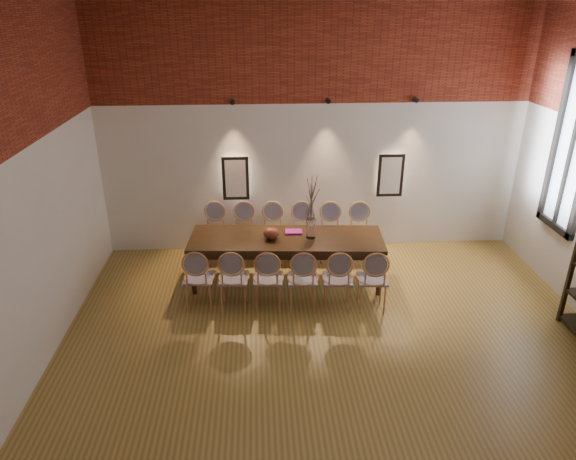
{
  "coord_description": "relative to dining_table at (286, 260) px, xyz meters",
  "views": [
    {
      "loc": [
        -0.93,
        -4.71,
        3.99
      ],
      "look_at": [
        -0.53,
        1.84,
        1.05
      ],
      "focal_mm": 32.0,
      "sensor_mm": 36.0,
      "label": 1
    }
  ],
  "objects": [
    {
      "name": "chair_far_c",
      "position": [
        -0.19,
        0.76,
        0.09
      ],
      "size": [
        0.47,
        0.47,
        0.94
      ],
      "primitive_type": null,
      "rotation": [
        0.0,
        0.0,
        3.07
      ],
      "color": "tan",
      "rests_on": "floor"
    },
    {
      "name": "niche_left",
      "position": [
        -0.77,
        1.21,
        0.93
      ],
      "size": [
        0.36,
        0.06,
        0.66
      ],
      "primitive_type": "cube",
      "color": "#FFEAC6",
      "rests_on": "wall_back"
    },
    {
      "name": "window_frame",
      "position": [
        3.97,
        -0.24,
        1.77
      ],
      "size": [
        0.08,
        0.9,
        2.5
      ],
      "primitive_type": "cube",
      "color": "black",
      "rests_on": "wall_right"
    },
    {
      "name": "spot_fixture_left",
      "position": [
        -0.77,
        1.18,
        2.17
      ],
      "size": [
        0.08,
        0.1,
        0.08
      ],
      "primitive_type": "cylinder",
      "rotation": [
        1.57,
        0.0,
        0.0
      ],
      "color": "black",
      "rests_on": "wall_back"
    },
    {
      "name": "spot_fixture_mid",
      "position": [
        0.73,
        1.18,
        2.17
      ],
      "size": [
        0.08,
        0.1,
        0.08
      ],
      "primitive_type": "cylinder",
      "rotation": [
        1.57,
        0.0,
        0.0
      ],
      "color": "black",
      "rests_on": "wall_back"
    },
    {
      "name": "dried_branches",
      "position": [
        0.36,
        -0.03,
        0.98
      ],
      "size": [
        0.5,
        0.5,
        0.7
      ],
      "primitive_type": null,
      "color": "brown",
      "rests_on": "vase"
    },
    {
      "name": "chair_near_f",
      "position": [
        1.15,
        -0.83,
        0.09
      ],
      "size": [
        0.47,
        0.47,
        0.94
      ],
      "primitive_type": null,
      "rotation": [
        0.0,
        0.0,
        -0.07
      ],
      "color": "tan",
      "rests_on": "floor"
    },
    {
      "name": "floor",
      "position": [
        0.53,
        -2.24,
        -0.39
      ],
      "size": [
        7.0,
        7.0,
        0.02
      ],
      "primitive_type": "cube",
      "color": "olive",
      "rests_on": "ground"
    },
    {
      "name": "window_mullion",
      "position": [
        3.97,
        -0.24,
        1.77
      ],
      "size": [
        0.06,
        0.06,
        2.4
      ],
      "primitive_type": "cube",
      "color": "black",
      "rests_on": "wall_right"
    },
    {
      "name": "niche_right",
      "position": [
        1.83,
        1.21,
        0.93
      ],
      "size": [
        0.36,
        0.06,
        0.66
      ],
      "primitive_type": "cube",
      "color": "#FFEAC6",
      "rests_on": "wall_back"
    },
    {
      "name": "chair_far_a",
      "position": [
        -1.15,
        0.83,
        0.09
      ],
      "size": [
        0.47,
        0.47,
        0.94
      ],
      "primitive_type": null,
      "rotation": [
        0.0,
        0.0,
        3.07
      ],
      "color": "tan",
      "rests_on": "floor"
    },
    {
      "name": "chair_near_e",
      "position": [
        0.67,
        -0.79,
        0.09
      ],
      "size": [
        0.47,
        0.47,
        0.94
      ],
      "primitive_type": null,
      "rotation": [
        0.0,
        0.0,
        -0.07
      ],
      "color": "tan",
      "rests_on": "floor"
    },
    {
      "name": "dining_table",
      "position": [
        0.0,
        0.0,
        0.0
      ],
      "size": [
        2.95,
        1.13,
        0.75
      ],
      "primitive_type": "cube",
      "rotation": [
        0.0,
        0.0,
        -0.07
      ],
      "color": "black",
      "rests_on": "floor"
    },
    {
      "name": "chair_far_f",
      "position": [
        1.25,
        0.66,
        0.09
      ],
      "size": [
        0.47,
        0.47,
        0.94
      ],
      "primitive_type": null,
      "rotation": [
        0.0,
        0.0,
        3.07
      ],
      "color": "tan",
      "rests_on": "floor"
    },
    {
      "name": "chair_far_e",
      "position": [
        0.77,
        0.69,
        0.09
      ],
      "size": [
        0.47,
        0.47,
        0.94
      ],
      "primitive_type": null,
      "rotation": [
        0.0,
        0.0,
        3.07
      ],
      "color": "tan",
      "rests_on": "floor"
    },
    {
      "name": "spot_fixture_right",
      "position": [
        2.13,
        1.18,
        2.17
      ],
      "size": [
        0.08,
        0.1,
        0.08
      ],
      "primitive_type": "cylinder",
      "rotation": [
        1.57,
        0.0,
        0.0
      ],
      "color": "black",
      "rests_on": "wall_back"
    },
    {
      "name": "window_glass",
      "position": [
        3.99,
        -0.24,
        1.77
      ],
      "size": [
        0.02,
        0.78,
        2.38
      ],
      "primitive_type": "cube",
      "color": "silver",
      "rests_on": "wall_right"
    },
    {
      "name": "chair_near_a",
      "position": [
        -1.25,
        -0.66,
        0.09
      ],
      "size": [
        0.47,
        0.47,
        0.94
      ],
      "primitive_type": null,
      "rotation": [
        0.0,
        0.0,
        -0.07
      ],
      "color": "tan",
      "rests_on": "floor"
    },
    {
      "name": "chair_far_d",
      "position": [
        0.29,
        0.72,
        0.09
      ],
      "size": [
        0.47,
        0.47,
        0.94
      ],
      "primitive_type": null,
      "rotation": [
        0.0,
        0.0,
        3.07
      ],
      "color": "tan",
      "rests_on": "floor"
    },
    {
      "name": "chair_near_b",
      "position": [
        -0.77,
        -0.69,
        0.09
      ],
      "size": [
        0.47,
        0.47,
        0.94
      ],
      "primitive_type": null,
      "rotation": [
        0.0,
        0.0,
        -0.07
      ],
      "color": "tan",
      "rests_on": "floor"
    },
    {
      "name": "chair_near_d",
      "position": [
        0.19,
        -0.76,
        0.09
      ],
      "size": [
        0.47,
        0.47,
        0.94
      ],
      "primitive_type": null,
      "rotation": [
        0.0,
        0.0,
        -0.07
      ],
      "color": "tan",
      "rests_on": "floor"
    },
    {
      "name": "chair_far_b",
      "position": [
        -0.67,
        0.79,
        0.09
      ],
      "size": [
        0.47,
        0.47,
        0.94
      ],
      "primitive_type": null,
      "rotation": [
        0.0,
        0.0,
        3.07
      ],
      "color": "tan",
      "rests_on": "floor"
    },
    {
      "name": "vase",
      "position": [
        0.36,
        -0.03,
        0.53
      ],
      "size": [
        0.14,
        0.14,
        0.3
      ],
      "primitive_type": "cylinder",
      "color": "silver",
      "rests_on": "dining_table"
    },
    {
      "name": "chair_near_c",
      "position": [
        -0.29,
        -0.72,
        0.09
      ],
      "size": [
        0.47,
        0.47,
        0.94
      ],
      "primitive_type": null,
      "rotation": [
        0.0,
        0.0,
        -0.07
      ],
      "color": "tan",
      "rests_on": "floor"
    },
    {
      "name": "book",
      "position": [
        0.12,
        0.16,
        0.39
      ],
      "size": [
        0.27,
        0.2,
        0.03
      ],
      "primitive_type": "cube",
      "rotation": [
        0.0,
        0.0,
        -0.07
      ],
      "color": "#971886",
      "rests_on": "dining_table"
    },
    {
      "name": "wall_back",
      "position": [
        0.53,
        1.31,
        1.62
      ],
      "size": [
        7.0,
        0.1,
        4.0
      ],
      "primitive_type": "cube",
      "color": "silver",
      "rests_on": "ground"
    },
    {
      "name": "brick_band_back",
      "position": [
        0.53,
        1.24,
        2.88
      ],
      "size": [
        7.0,
        0.02,
        1.5
      ],
      "primitive_type": "cube",
      "color": "maroon",
      "rests_on": "ground"
    },
    {
      "name": "bowl",
      "position": [
        -0.23,
        -0.03,
        0.46
      ],
      "size": [
        0.24,
        0.24,
        0.18
      ],
      "primitive_type": "ellipsoid",
      "color": "maroon",
      "rests_on": "dining_table"
    }
  ]
}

